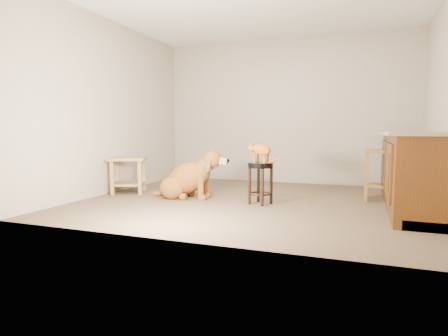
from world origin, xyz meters
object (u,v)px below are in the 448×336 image
at_px(padded_stool, 260,175).
at_px(tabby_kitten, 260,150).
at_px(side_table, 128,169).
at_px(wood_stool, 378,174).
at_px(golden_retriever, 188,179).

bearing_deg(padded_stool, tabby_kitten, 154.38).
relative_size(side_table, tabby_kitten, 1.49).
bearing_deg(side_table, tabby_kitten, -4.31).
distance_m(padded_stool, wood_stool, 1.64).
relative_size(golden_retriever, tabby_kitten, 2.45).
bearing_deg(side_table, wood_stool, 9.98).
xyz_separation_m(padded_stool, wood_stool, (1.44, 0.79, -0.02)).
distance_m(padded_stool, tabby_kitten, 0.32).
height_order(side_table, golden_retriever, golden_retriever).
bearing_deg(padded_stool, golden_retriever, 176.34).
bearing_deg(tabby_kitten, side_table, -164.42).
height_order(padded_stool, golden_retriever, golden_retriever).
bearing_deg(side_table, padded_stool, -4.42).
bearing_deg(padded_stool, wood_stool, 28.81).
height_order(padded_stool, tabby_kitten, tabby_kitten).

